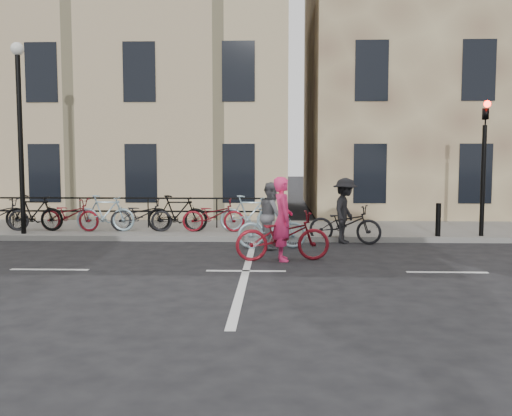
{
  "coord_description": "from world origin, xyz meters",
  "views": [
    {
      "loc": [
        0.6,
        -11.27,
        2.26
      ],
      "look_at": [
        0.13,
        2.01,
        1.1
      ],
      "focal_mm": 40.0,
      "sensor_mm": 36.0,
      "label": 1
    }
  ],
  "objects_px": {
    "traffic_light": "(484,151)",
    "cyclist_pink": "(283,232)",
    "cyclist_grey": "(272,222)",
    "lamp_post": "(20,114)",
    "cyclist_dark": "(345,218)"
  },
  "relations": [
    {
      "from": "traffic_light",
      "to": "cyclist_pink",
      "type": "relative_size",
      "value": 1.8
    },
    {
      "from": "traffic_light",
      "to": "cyclist_grey",
      "type": "xyz_separation_m",
      "value": [
        -5.7,
        -1.42,
        -1.78
      ]
    },
    {
      "from": "cyclist_pink",
      "to": "cyclist_grey",
      "type": "xyz_separation_m",
      "value": [
        -0.25,
        1.69,
        0.03
      ]
    },
    {
      "from": "lamp_post",
      "to": "cyclist_grey",
      "type": "bearing_deg",
      "value": -11.96
    },
    {
      "from": "traffic_light",
      "to": "lamp_post",
      "type": "bearing_deg",
      "value": 179.73
    },
    {
      "from": "traffic_light",
      "to": "cyclist_dark",
      "type": "bearing_deg",
      "value": -173.32
    },
    {
      "from": "cyclist_pink",
      "to": "cyclist_dark",
      "type": "xyz_separation_m",
      "value": [
        1.69,
        2.67,
        0.04
      ]
    },
    {
      "from": "lamp_post",
      "to": "cyclist_grey",
      "type": "height_order",
      "value": "lamp_post"
    },
    {
      "from": "cyclist_pink",
      "to": "cyclist_dark",
      "type": "distance_m",
      "value": 3.16
    },
    {
      "from": "lamp_post",
      "to": "cyclist_pink",
      "type": "relative_size",
      "value": 2.44
    },
    {
      "from": "cyclist_grey",
      "to": "lamp_post",
      "type": "bearing_deg",
      "value": 72.8
    },
    {
      "from": "lamp_post",
      "to": "cyclist_pink",
      "type": "xyz_separation_m",
      "value": [
        7.25,
        -3.17,
        -2.84
      ]
    },
    {
      "from": "traffic_light",
      "to": "cyclist_dark",
      "type": "distance_m",
      "value": 4.18
    },
    {
      "from": "traffic_light",
      "to": "cyclist_pink",
      "type": "height_order",
      "value": "traffic_light"
    },
    {
      "from": "cyclist_grey",
      "to": "cyclist_dark",
      "type": "bearing_deg",
      "value": -68.32
    }
  ]
}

